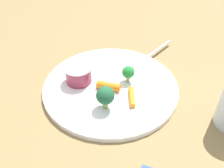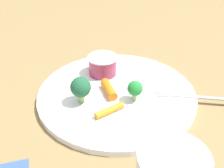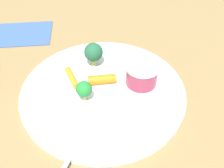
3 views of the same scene
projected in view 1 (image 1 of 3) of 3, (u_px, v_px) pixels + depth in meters
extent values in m
plane|color=olive|center=(111.00, 89.00, 0.58)|extent=(2.40, 2.40, 0.00)
cylinder|color=white|center=(111.00, 87.00, 0.58)|extent=(0.31, 0.31, 0.01)
cylinder|color=#8F2D44|center=(79.00, 75.00, 0.57)|extent=(0.06, 0.06, 0.04)
cylinder|color=silver|center=(78.00, 68.00, 0.56)|extent=(0.06, 0.06, 0.00)
cylinder|color=#96AD6F|center=(128.00, 79.00, 0.58)|extent=(0.01, 0.01, 0.02)
sphere|color=#237F34|center=(128.00, 72.00, 0.57)|extent=(0.03, 0.03, 0.03)
cylinder|color=#8EAA58|center=(105.00, 104.00, 0.51)|extent=(0.01, 0.01, 0.02)
sphere|color=#205939|center=(105.00, 95.00, 0.50)|extent=(0.04, 0.04, 0.04)
cylinder|color=orange|center=(111.00, 86.00, 0.55)|extent=(0.05, 0.02, 0.02)
cylinder|color=orange|center=(132.00, 97.00, 0.53)|extent=(0.03, 0.06, 0.01)
cube|color=#B5B9C0|center=(155.00, 52.00, 0.68)|extent=(0.07, 0.14, 0.00)
cube|color=#B5B9C0|center=(136.00, 68.00, 0.62)|extent=(0.01, 0.03, 0.00)
cube|color=#B5B9C0|center=(135.00, 67.00, 0.62)|extent=(0.01, 0.03, 0.00)
cube|color=#B5B9C0|center=(133.00, 67.00, 0.62)|extent=(0.01, 0.03, 0.00)
cube|color=#B5B9C0|center=(132.00, 66.00, 0.63)|extent=(0.01, 0.03, 0.00)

